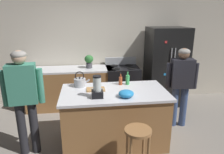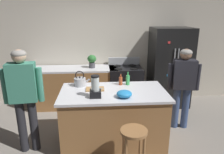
{
  "view_description": "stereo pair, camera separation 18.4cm",
  "coord_description": "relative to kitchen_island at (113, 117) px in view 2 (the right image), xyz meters",
  "views": [
    {
      "loc": [
        -0.44,
        -3.15,
        2.16
      ],
      "look_at": [
        0.0,
        0.3,
        1.08
      ],
      "focal_mm": 33.58,
      "sensor_mm": 36.0,
      "label": 1
    },
    {
      "loc": [
        -0.25,
        -3.16,
        2.16
      ],
      "look_at": [
        0.0,
        0.3,
        1.08
      ],
      "focal_mm": 33.58,
      "sensor_mm": 36.0,
      "label": 2
    }
  ],
  "objects": [
    {
      "name": "blender_appliance",
      "position": [
        -0.29,
        -0.21,
        0.61
      ],
      "size": [
        0.17,
        0.17,
        0.34
      ],
      "color": "black",
      "rests_on": "kitchen_island"
    },
    {
      "name": "bottle_soda",
      "position": [
        0.28,
        0.31,
        0.56
      ],
      "size": [
        0.07,
        0.07,
        0.26
      ],
      "color": "#3FB259",
      "rests_on": "kitchen_island"
    },
    {
      "name": "potted_plant",
      "position": [
        -0.37,
        1.55,
        0.64
      ],
      "size": [
        0.2,
        0.2,
        0.3
      ],
      "color": "#4C4C51",
      "rests_on": "back_counter_run"
    },
    {
      "name": "bottle_cooking_sauce",
      "position": [
        0.15,
        0.31,
        0.54
      ],
      "size": [
        0.06,
        0.06,
        0.22
      ],
      "color": "#B24C26",
      "rests_on": "kitchen_island"
    },
    {
      "name": "back_counter_run",
      "position": [
        -0.8,
        1.55,
        -0.0
      ],
      "size": [
        2.0,
        0.64,
        0.93
      ],
      "color": "#9E6B3D",
      "rests_on": "ground_plane"
    },
    {
      "name": "kitchen_island",
      "position": [
        0.0,
        0.0,
        0.0
      ],
      "size": [
        1.72,
        0.95,
        0.93
      ],
      "color": "#9E6B3D",
      "rests_on": "ground_plane"
    },
    {
      "name": "tea_kettle",
      "position": [
        -0.56,
        0.31,
        0.54
      ],
      "size": [
        0.28,
        0.2,
        0.27
      ],
      "color": "#B7BABF",
      "rests_on": "kitchen_island"
    },
    {
      "name": "refrigerator",
      "position": [
        1.45,
        1.5,
        0.45
      ],
      "size": [
        0.9,
        0.73,
        1.84
      ],
      "color": "black",
      "rests_on": "ground_plane"
    },
    {
      "name": "chef_knife",
      "position": [
        -0.28,
        0.1,
        0.49
      ],
      "size": [
        0.22,
        0.08,
        0.01
      ],
      "primitive_type": "cube",
      "rotation": [
        0.0,
        0.0,
        -0.24
      ],
      "color": "#B7BABF",
      "rests_on": "cutting_board"
    },
    {
      "name": "person_by_sink_right",
      "position": [
        1.33,
        0.4,
        0.46
      ],
      "size": [
        0.6,
        0.27,
        1.55
      ],
      "color": "#384C7A",
      "rests_on": "ground_plane"
    },
    {
      "name": "person_by_island_left",
      "position": [
        -1.37,
        -0.12,
        0.53
      ],
      "size": [
        0.6,
        0.26,
        1.66
      ],
      "color": "#26262B",
      "rests_on": "ground_plane"
    },
    {
      "name": "ground_plane",
      "position": [
        0.0,
        0.0,
        -0.47
      ],
      "size": [
        14.0,
        14.0,
        0.0
      ],
      "primitive_type": "plane",
      "color": "gray"
    },
    {
      "name": "bar_stool",
      "position": [
        0.21,
        -0.79,
        0.07
      ],
      "size": [
        0.36,
        0.36,
        0.69
      ],
      "color": "#9E6B3D",
      "rests_on": "ground_plane"
    },
    {
      "name": "stove_range",
      "position": [
        0.4,
        1.52,
        0.01
      ],
      "size": [
        0.76,
        0.65,
        1.11
      ],
      "color": "black",
      "rests_on": "ground_plane"
    },
    {
      "name": "mixing_bowl",
      "position": [
        0.14,
        -0.26,
        0.52
      ],
      "size": [
        0.23,
        0.23,
        0.11
      ],
      "primitive_type": "ellipsoid",
      "color": "#268CD8",
      "rests_on": "kitchen_island"
    },
    {
      "name": "back_wall",
      "position": [
        0.0,
        1.95,
        0.88
      ],
      "size": [
        8.0,
        0.1,
        2.7
      ],
      "primitive_type": "cube",
      "color": "beige",
      "rests_on": "ground_plane"
    },
    {
      "name": "cutting_board",
      "position": [
        -0.3,
        0.1,
        0.48
      ],
      "size": [
        0.3,
        0.2,
        0.02
      ],
      "primitive_type": "cube",
      "color": "#B7844C",
      "rests_on": "kitchen_island"
    }
  ]
}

